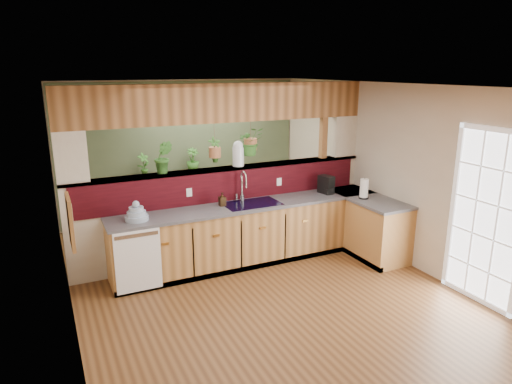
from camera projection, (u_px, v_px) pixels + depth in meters
name	position (u px, v px, depth m)	size (l,w,h in m)	color
ground	(266.00, 292.00, 5.91)	(4.60, 7.00, 0.01)	brown
ceiling	(268.00, 87.00, 5.22)	(4.60, 7.00, 0.01)	brown
wall_back	(183.00, 150.00, 8.61)	(4.60, 0.02, 2.60)	beige
wall_left	(64.00, 222.00, 4.61)	(0.02, 7.00, 2.60)	beige
wall_right	(410.00, 177.00, 6.52)	(0.02, 7.00, 2.60)	beige
pass_through_partition	(228.00, 180.00, 6.78)	(4.60, 0.21, 2.60)	beige
pass_through_ledge	(226.00, 169.00, 6.72)	(4.60, 0.21, 0.04)	brown
header_beam	(224.00, 103.00, 6.47)	(4.60, 0.15, 0.55)	brown
sage_backwall	(184.00, 150.00, 8.60)	(4.55, 0.02, 2.55)	#4D5F41
countertop	(290.00, 229.00, 6.90)	(4.14, 1.52, 0.90)	olive
dishwasher	(138.00, 261.00, 5.75)	(0.58, 0.03, 0.82)	white
navy_sink	(252.00, 209.00, 6.65)	(0.82, 0.50, 0.18)	black
french_door	(485.00, 220.00, 5.45)	(0.06, 1.02, 2.16)	white
framed_print	(71.00, 222.00, 3.86)	(0.04, 0.35, 0.45)	olive
faucet	(243.00, 185.00, 6.67)	(0.20, 0.20, 0.47)	#B7B7B2
dish_stack	(137.00, 214.00, 5.88)	(0.30, 0.30, 0.26)	#95A8C1
soap_dispenser	(222.00, 199.00, 6.50)	(0.09, 0.09, 0.20)	#382614
coffee_maker	(326.00, 185.00, 7.14)	(0.15, 0.25, 0.28)	black
paper_towel	(364.00, 189.00, 6.85)	(0.15, 0.15, 0.32)	black
glass_jar	(238.00, 154.00, 6.75)	(0.17, 0.17, 0.38)	silver
ledge_plant_left	(163.00, 157.00, 6.28)	(0.25, 0.20, 0.46)	#2F6623
hanging_plant_a	(215.00, 142.00, 6.55)	(0.21, 0.17, 0.50)	brown
hanging_plant_b	(250.00, 129.00, 6.75)	(0.41, 0.36, 0.54)	brown
shelving_console	(170.00, 196.00, 8.46)	(1.32, 0.35, 0.88)	black
shelf_plant_a	(144.00, 164.00, 8.10)	(0.22, 0.15, 0.41)	#2F6623
shelf_plant_b	(193.00, 160.00, 8.48)	(0.24, 0.24, 0.43)	#2F6623
floor_plant	(232.00, 208.00, 8.18)	(0.66, 0.57, 0.74)	#2F6623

